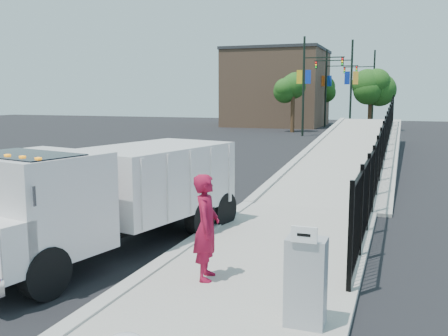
% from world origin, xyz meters
% --- Properties ---
extents(ground, '(120.00, 120.00, 0.00)m').
position_xyz_m(ground, '(0.00, 0.00, 0.00)').
color(ground, black).
rests_on(ground, ground).
extents(sidewalk, '(3.55, 12.00, 0.12)m').
position_xyz_m(sidewalk, '(1.93, -2.00, 0.06)').
color(sidewalk, '#9E998E').
rests_on(sidewalk, ground).
extents(curb, '(0.30, 12.00, 0.16)m').
position_xyz_m(curb, '(0.00, -2.00, 0.08)').
color(curb, '#ADAAA3').
rests_on(curb, ground).
extents(ramp, '(3.95, 24.06, 3.19)m').
position_xyz_m(ramp, '(2.12, 16.00, 0.00)').
color(ramp, '#9E998E').
rests_on(ramp, ground).
extents(iron_fence, '(0.10, 28.00, 1.80)m').
position_xyz_m(iron_fence, '(3.55, 12.00, 0.90)').
color(iron_fence, black).
rests_on(iron_fence, ground).
extents(truck, '(3.59, 7.10, 2.33)m').
position_xyz_m(truck, '(-1.51, -1.24, 1.31)').
color(truck, black).
rests_on(truck, ground).
extents(worker, '(0.59, 0.76, 1.86)m').
position_xyz_m(worker, '(1.14, -2.25, 1.05)').
color(worker, maroon).
rests_on(worker, sidewalk).
extents(utility_cabinet, '(0.55, 0.40, 1.25)m').
position_xyz_m(utility_cabinet, '(3.10, -3.44, 0.75)').
color(utility_cabinet, gray).
rests_on(utility_cabinet, sidewalk).
extents(arrow_sign, '(0.35, 0.04, 0.22)m').
position_xyz_m(arrow_sign, '(3.10, -3.66, 1.48)').
color(arrow_sign, white).
rests_on(arrow_sign, utility_cabinet).
extents(light_pole_0, '(3.78, 0.22, 8.00)m').
position_xyz_m(light_pole_0, '(-3.23, 30.70, 4.36)').
color(light_pole_0, black).
rests_on(light_pole_0, ground).
extents(light_pole_1, '(3.77, 0.22, 8.00)m').
position_xyz_m(light_pole_1, '(-0.45, 34.45, 4.36)').
color(light_pole_1, black).
rests_on(light_pole_1, ground).
extents(light_pole_2, '(3.77, 0.22, 8.00)m').
position_xyz_m(light_pole_2, '(-3.23, 42.92, 4.36)').
color(light_pole_2, black).
rests_on(light_pole_2, ground).
extents(light_pole_3, '(3.77, 0.22, 8.00)m').
position_xyz_m(light_pole_3, '(0.79, 45.17, 4.36)').
color(light_pole_3, black).
rests_on(light_pole_3, ground).
extents(tree_0, '(2.33, 2.33, 5.16)m').
position_xyz_m(tree_0, '(-5.22, 34.60, 3.92)').
color(tree_0, '#382314').
rests_on(tree_0, ground).
extents(tree_1, '(2.83, 2.83, 5.41)m').
position_xyz_m(tree_1, '(1.20, 39.05, 3.96)').
color(tree_1, '#382314').
rests_on(tree_1, ground).
extents(tree_2, '(2.59, 2.59, 5.29)m').
position_xyz_m(tree_2, '(-4.40, 47.12, 3.94)').
color(tree_2, '#382314').
rests_on(tree_2, ground).
extents(building, '(10.00, 10.00, 8.00)m').
position_xyz_m(building, '(-9.00, 44.00, 4.00)').
color(building, '#8C664C').
rests_on(building, ground).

